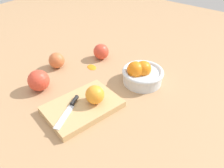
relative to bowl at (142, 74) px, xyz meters
name	(u,v)px	position (x,y,z in m)	size (l,w,h in m)	color
ground_plane	(87,87)	(0.16, -0.15, -0.04)	(2.40, 2.40, 0.00)	tan
bowl	(142,74)	(0.00, 0.00, 0.00)	(0.16, 0.16, 0.10)	silver
cutting_board	(83,107)	(0.26, -0.08, -0.03)	(0.25, 0.17, 0.02)	tan
orange_on_board	(95,95)	(0.22, -0.05, 0.02)	(0.07, 0.07, 0.07)	orange
knife	(70,107)	(0.30, -0.10, -0.01)	(0.15, 0.07, 0.01)	silver
apple_front_left	(101,52)	(-0.05, -0.25, 0.00)	(0.07, 0.07, 0.07)	#D6422D
apple_front_left_2	(57,60)	(0.13, -0.35, -0.01)	(0.07, 0.07, 0.07)	#CC6638
apple_front_right	(39,81)	(0.27, -0.29, 0.00)	(0.08, 0.08, 0.08)	#D6422D
citrus_peel	(92,67)	(0.04, -0.23, -0.04)	(0.05, 0.04, 0.01)	orange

